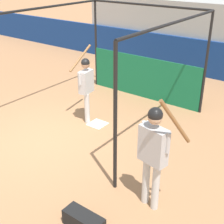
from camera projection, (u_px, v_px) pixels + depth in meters
The scene contains 8 objects.
ground_plane at pixel (41, 139), 7.61m from camera, with size 60.00×60.00×0.00m, color #A8754C.
outfield_wall at pixel (171, 53), 12.20m from camera, with size 24.00×0.12×1.35m.
bleacher_section at pixel (187, 31), 12.84m from camera, with size 8.15×2.40×2.63m.
batting_cage at pixel (131, 65), 8.91m from camera, with size 3.88×4.18×2.83m.
home_plate at pixel (98, 124), 8.28m from camera, with size 0.44×0.44×0.02m.
player_batter at pixel (86, 84), 8.03m from camera, with size 0.55×0.87×1.93m.
player_waiting at pixel (154, 149), 5.03m from camera, with size 0.85×0.50×2.19m.
equipment_bag at pixel (84, 221), 4.99m from camera, with size 0.70×0.28×0.28m.
Camera 1 is at (5.32, -4.23, 3.89)m, focal length 50.00 mm.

